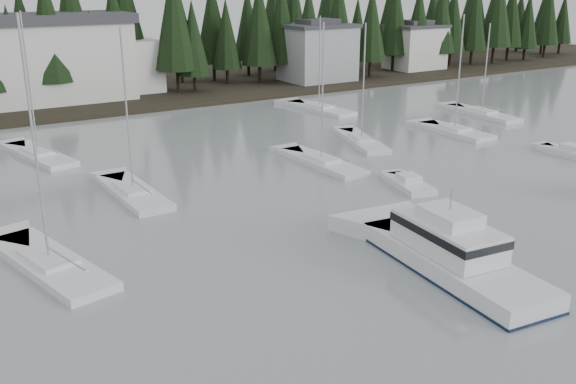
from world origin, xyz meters
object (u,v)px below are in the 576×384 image
Objects in this scene: sailboat_11 at (321,164)px; house_east_a at (318,51)px; sailboat_7 at (454,133)px; runabout_2 at (572,154)px; house_east_b at (415,46)px; cabin_cruiser_center at (451,257)px; sailboat_0 at (133,195)px; sailboat_6 at (319,110)px; sailboat_3 at (361,143)px; sailboat_4 at (50,266)px; sailboat_1 at (39,157)px; harbor_inn at (47,59)px; sailboat_9 at (481,115)px; runabout_1 at (408,185)px.

house_east_a is at bearing -34.75° from sailboat_11.
sailboat_7 is 12.49m from runabout_2.
cabin_cruiser_center is at bearing -131.39° from house_east_b.
sailboat_6 is at bearing -58.05° from sailboat_0.
sailboat_4 is at bearing 129.77° from sailboat_3.
sailboat_7 is at bearing -120.56° from sailboat_1.
sailboat_0 is at bearing 31.72° from cabin_cruiser_center.
harbor_inn is 2.63× the size of sailboat_9.
sailboat_3 is at bearing 154.61° from sailboat_6.
sailboat_3 is (28.31, -11.64, -0.00)m from sailboat_1.
sailboat_0 reaches higher than harbor_inn.
sailboat_0 is (-42.59, -37.10, -4.84)m from house_east_a.
sailboat_1 is at bearing 13.09° from sailboat_0.
sailboat_4 is 45.40m from sailboat_7.
sailboat_4 is at bearing 138.92° from sailboat_0.
sailboat_4 reaches higher than sailboat_7.
sailboat_11 reaches higher than harbor_inn.
sailboat_7 is at bearing -83.39° from sailboat_11.
sailboat_0 is at bearing -52.99° from sailboat_4.
harbor_inn is at bearing 33.04° from runabout_2.
sailboat_9 is 30.81m from runabout_1.
sailboat_9 is at bearing -43.86° from runabout_1.
sailboat_7 is at bearing 11.30° from runabout_2.
sailboat_9 is at bearing -84.91° from house_east_a.
sailboat_0 reaches higher than runabout_2.
house_east_b is at bearing -28.55° from runabout_2.
harbor_inn is 54.64m from sailboat_9.
sailboat_4 is at bearing 109.22° from sailboat_11.
sailboat_4 is 1.22× the size of sailboat_6.
sailboat_7 is at bearing -51.16° from harbor_inn.
harbor_inn is at bearing -27.10° from sailboat_1.
sailboat_1 is 2.37× the size of runabout_1.
sailboat_9 is (48.96, -8.58, -0.02)m from sailboat_1.
sailboat_11 reaches higher than sailboat_3.
sailboat_7 is at bearing -127.69° from house_east_b.
sailboat_6 is 1.89× the size of runabout_2.
sailboat_4 is 26.71m from sailboat_11.
cabin_cruiser_center is 2.06× the size of runabout_2.
sailboat_6 is 2.09× the size of runabout_1.
house_east_a is at bearing -9.11° from sailboat_7.
cabin_cruiser_center is at bearing -154.87° from sailboat_0.
sailboat_3 is at bearing 104.33° from sailboat_9.
sailboat_4 is at bearing 106.42° from sailboat_7.
sailboat_9 is at bearing -61.06° from sailboat_7.
runabout_2 is at bearing -118.11° from sailboat_3.
house_east_b is 61.02m from harbor_inn.
sailboat_11 is (6.24, 21.47, -0.75)m from cabin_cruiser_center.
sailboat_6 is at bearing -39.22° from harbor_inn.
sailboat_0 reaches higher than cabin_cruiser_center.
sailboat_0 is 1.06× the size of sailboat_3.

